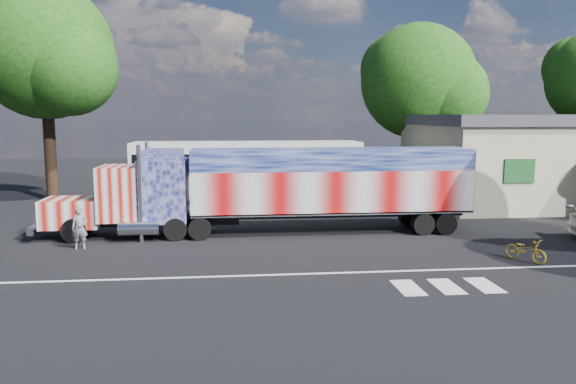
{
  "coord_description": "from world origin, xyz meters",
  "views": [
    {
      "loc": [
        -2.53,
        -20.64,
        5.12
      ],
      "look_at": [
        0.0,
        3.0,
        1.9
      ],
      "focal_mm": 35.0,
      "sensor_mm": 36.0,
      "label": 1
    }
  ],
  "objects": [
    {
      "name": "lane_markings",
      "position": [
        1.71,
        -3.77,
        0.01
      ],
      "size": [
        30.0,
        2.67,
        0.01
      ],
      "color": "silver",
      "rests_on": "ground"
    },
    {
      "name": "bicycle",
      "position": [
        7.92,
        -2.24,
        0.41
      ],
      "size": [
        1.24,
        1.64,
        0.83
      ],
      "primitive_type": "imported",
      "rotation": [
        0.0,
        0.0,
        0.51
      ],
      "color": "gold",
      "rests_on": "ground"
    },
    {
      "name": "ground",
      "position": [
        0.0,
        0.0,
        0.0
      ],
      "size": [
        100.0,
        100.0,
        0.0
      ],
      "primitive_type": "plane",
      "color": "black"
    },
    {
      "name": "coach_bus",
      "position": [
        -1.46,
        10.93,
        1.92
      ],
      "size": [
        12.7,
        2.96,
        3.7
      ],
      "color": "silver",
      "rests_on": "ground"
    },
    {
      "name": "woman",
      "position": [
        -8.3,
        1.45,
        0.82
      ],
      "size": [
        0.67,
        0.51,
        1.65
      ],
      "primitive_type": "imported",
      "rotation": [
        0.0,
        0.0,
        0.21
      ],
      "color": "slate",
      "rests_on": "ground"
    },
    {
      "name": "semi_truck",
      "position": [
        -0.35,
        3.56,
        2.05
      ],
      "size": [
        18.71,
        2.96,
        3.99
      ],
      "color": "black",
      "rests_on": "ground"
    },
    {
      "name": "tree_ne_a",
      "position": [
        10.57,
        16.98,
        7.43
      ],
      "size": [
        8.19,
        7.8,
        11.38
      ],
      "color": "black",
      "rests_on": "ground"
    },
    {
      "name": "tree_nw_a",
      "position": [
        -13.18,
        14.83,
        8.92
      ],
      "size": [
        8.53,
        8.12,
        13.04
      ],
      "color": "black",
      "rests_on": "ground"
    }
  ]
}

